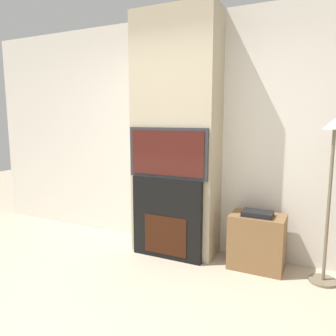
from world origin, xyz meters
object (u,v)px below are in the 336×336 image
television (168,153)px  floor_lamp (331,178)px  media_stand (257,241)px  fireplace (168,218)px

television → floor_lamp: 1.60m
media_stand → floor_lamp: bearing=-3.2°
fireplace → television: bearing=-90.0°
floor_lamp → media_stand: size_ratio=2.51×
media_stand → fireplace: bearing=-170.4°
television → media_stand: bearing=9.8°
floor_lamp → media_stand: floor_lamp is taller
fireplace → television: television is taller
fireplace → media_stand: bearing=9.6°
floor_lamp → fireplace: bearing=-175.5°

